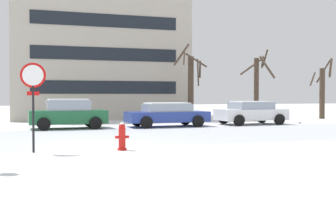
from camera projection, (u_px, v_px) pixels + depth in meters
The scene contains 11 objects.
ground_plane at pixel (103, 145), 14.55m from camera, with size 120.00×120.00×0.00m, color white.
road_surface at pixel (92, 137), 17.44m from camera, with size 80.00×8.06×0.00m.
stop_sign at pixel (33, 90), 12.61m from camera, with size 0.76×0.11×2.73m.
fire_hydrant at pixel (122, 136), 13.19m from camera, with size 0.44×0.30×0.88m.
parked_car_green at pixel (68, 114), 21.81m from camera, with size 4.01×2.21×1.55m.
parked_car_blue at pixel (167, 114), 23.18m from camera, with size 4.63×2.22×1.34m.
parked_car_white at pixel (251, 112), 25.01m from camera, with size 4.25×2.27×1.39m.
tree_far_mid at pixel (322, 90), 31.01m from camera, with size 1.94×1.94×4.46m.
tree_far_right at pixel (191, 85), 27.54m from camera, with size 2.03×2.06×5.30m.
tree_far_left at pixel (257, 85), 27.99m from camera, with size 1.95×2.25×4.77m.
building_far_left at pixel (98, 59), 32.96m from camera, with size 12.60×8.91×9.30m.
Camera 1 is at (-2.18, -14.53, 1.73)m, focal length 44.55 mm.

